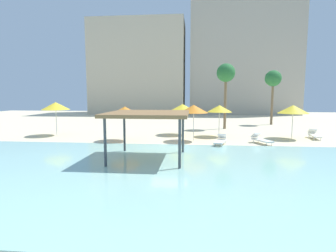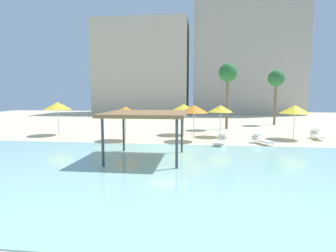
{
  "view_description": "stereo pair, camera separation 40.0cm",
  "coord_description": "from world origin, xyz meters",
  "px_view_note": "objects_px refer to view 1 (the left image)",
  "views": [
    {
      "loc": [
        1.63,
        -17.35,
        3.57
      ],
      "look_at": [
        -0.26,
        2.0,
        1.3
      ],
      "focal_mm": 28.69,
      "sensor_mm": 36.0,
      "label": 1
    },
    {
      "loc": [
        2.03,
        -17.31,
        3.57
      ],
      "look_at": [
        -0.26,
        2.0,
        1.3
      ],
      "focal_mm": 28.69,
      "sensor_mm": 36.0,
      "label": 2
    }
  ],
  "objects_px": {
    "shade_pavilion": "(148,115)",
    "lounge_chair_0": "(261,139)",
    "beach_umbrella_yellow_1": "(293,109)",
    "beach_umbrella_yellow_4": "(219,109)",
    "beach_umbrella_yellow_6": "(56,106)",
    "beach_umbrella_orange_5": "(194,109)",
    "lounge_chair_2": "(314,135)",
    "palm_tree_0": "(226,75)",
    "beach_umbrella_yellow_3": "(182,108)",
    "lounge_chair_1": "(221,140)",
    "palm_tree_1": "(273,80)",
    "beach_umbrella_orange_0": "(125,111)"
  },
  "relations": [
    {
      "from": "beach_umbrella_orange_0",
      "to": "beach_umbrella_yellow_1",
      "type": "bearing_deg",
      "value": 9.9
    },
    {
      "from": "palm_tree_1",
      "to": "lounge_chair_0",
      "type": "bearing_deg",
      "value": -108.31
    },
    {
      "from": "palm_tree_0",
      "to": "lounge_chair_2",
      "type": "bearing_deg",
      "value": -40.94
    },
    {
      "from": "beach_umbrella_yellow_6",
      "to": "palm_tree_1",
      "type": "bearing_deg",
      "value": 26.68
    },
    {
      "from": "beach_umbrella_yellow_3",
      "to": "lounge_chair_1",
      "type": "relative_size",
      "value": 1.38
    },
    {
      "from": "beach_umbrella_orange_5",
      "to": "beach_umbrella_yellow_4",
      "type": "bearing_deg",
      "value": 48.56
    },
    {
      "from": "beach_umbrella_yellow_1",
      "to": "beach_umbrella_yellow_6",
      "type": "height_order",
      "value": "beach_umbrella_yellow_6"
    },
    {
      "from": "lounge_chair_1",
      "to": "lounge_chair_2",
      "type": "height_order",
      "value": "same"
    },
    {
      "from": "beach_umbrella_yellow_6",
      "to": "palm_tree_0",
      "type": "xyz_separation_m",
      "value": [
        15.3,
        6.08,
        3.05
      ]
    },
    {
      "from": "beach_umbrella_yellow_6",
      "to": "lounge_chair_1",
      "type": "xyz_separation_m",
      "value": [
        13.99,
        -3.22,
        -2.26
      ]
    },
    {
      "from": "lounge_chair_0",
      "to": "palm_tree_1",
      "type": "distance_m",
      "value": 14.73
    },
    {
      "from": "beach_umbrella_yellow_3",
      "to": "lounge_chair_1",
      "type": "height_order",
      "value": "beach_umbrella_yellow_3"
    },
    {
      "from": "beach_umbrella_orange_0",
      "to": "beach_umbrella_yellow_6",
      "type": "relative_size",
      "value": 0.91
    },
    {
      "from": "beach_umbrella_yellow_3",
      "to": "palm_tree_1",
      "type": "distance_m",
      "value": 14.1
    },
    {
      "from": "beach_umbrella_yellow_4",
      "to": "beach_umbrella_orange_5",
      "type": "xyz_separation_m",
      "value": [
        -2.19,
        -2.48,
        0.1
      ]
    },
    {
      "from": "lounge_chair_0",
      "to": "lounge_chair_1",
      "type": "bearing_deg",
      "value": -100.76
    },
    {
      "from": "shade_pavilion",
      "to": "lounge_chair_0",
      "type": "distance_m",
      "value": 9.5
    },
    {
      "from": "beach_umbrella_yellow_4",
      "to": "beach_umbrella_yellow_1",
      "type": "bearing_deg",
      "value": -6.01
    },
    {
      "from": "beach_umbrella_yellow_1",
      "to": "lounge_chair_1",
      "type": "bearing_deg",
      "value": -150.83
    },
    {
      "from": "palm_tree_1",
      "to": "beach_umbrella_yellow_3",
      "type": "bearing_deg",
      "value": -138.26
    },
    {
      "from": "lounge_chair_0",
      "to": "lounge_chair_1",
      "type": "relative_size",
      "value": 0.99
    },
    {
      "from": "beach_umbrella_yellow_3",
      "to": "lounge_chair_0",
      "type": "xyz_separation_m",
      "value": [
        5.94,
        -3.97,
        -2.08
      ]
    },
    {
      "from": "lounge_chair_0",
      "to": "palm_tree_1",
      "type": "relative_size",
      "value": 0.31
    },
    {
      "from": "shade_pavilion",
      "to": "palm_tree_1",
      "type": "height_order",
      "value": "palm_tree_1"
    },
    {
      "from": "beach_umbrella_yellow_6",
      "to": "lounge_chair_0",
      "type": "relative_size",
      "value": 1.49
    },
    {
      "from": "beach_umbrella_yellow_4",
      "to": "beach_umbrella_yellow_6",
      "type": "xyz_separation_m",
      "value": [
        -14.23,
        -0.79,
        0.2
      ]
    },
    {
      "from": "shade_pavilion",
      "to": "palm_tree_1",
      "type": "bearing_deg",
      "value": 57.85
    },
    {
      "from": "beach_umbrella_yellow_6",
      "to": "lounge_chair_0",
      "type": "distance_m",
      "value": 17.3
    },
    {
      "from": "beach_umbrella_yellow_1",
      "to": "lounge_chair_0",
      "type": "relative_size",
      "value": 1.39
    },
    {
      "from": "beach_umbrella_orange_5",
      "to": "beach_umbrella_yellow_1",
      "type": "bearing_deg",
      "value": 13.1
    },
    {
      "from": "lounge_chair_0",
      "to": "beach_umbrella_yellow_1",
      "type": "bearing_deg",
      "value": 104.64
    },
    {
      "from": "beach_umbrella_orange_0",
      "to": "beach_umbrella_yellow_6",
      "type": "xyz_separation_m",
      "value": [
        -6.75,
        2.15,
        0.25
      ]
    },
    {
      "from": "beach_umbrella_yellow_4",
      "to": "beach_umbrella_orange_0",
      "type": "bearing_deg",
      "value": -158.56
    },
    {
      "from": "beach_umbrella_yellow_4",
      "to": "lounge_chair_0",
      "type": "distance_m",
      "value": 4.71
    },
    {
      "from": "beach_umbrella_yellow_3",
      "to": "lounge_chair_0",
      "type": "distance_m",
      "value": 7.44
    },
    {
      "from": "beach_umbrella_orange_0",
      "to": "beach_umbrella_orange_5",
      "type": "bearing_deg",
      "value": 4.93
    },
    {
      "from": "beach_umbrella_yellow_1",
      "to": "beach_umbrella_yellow_4",
      "type": "bearing_deg",
      "value": 173.99
    },
    {
      "from": "beach_umbrella_yellow_6",
      "to": "palm_tree_1",
      "type": "xyz_separation_m",
      "value": [
        21.33,
        10.72,
        2.74
      ]
    },
    {
      "from": "shade_pavilion",
      "to": "beach_umbrella_yellow_3",
      "type": "distance_m",
      "value": 9.63
    },
    {
      "from": "beach_umbrella_yellow_3",
      "to": "palm_tree_1",
      "type": "height_order",
      "value": "palm_tree_1"
    },
    {
      "from": "lounge_chair_2",
      "to": "palm_tree_0",
      "type": "relative_size",
      "value": 0.29
    },
    {
      "from": "lounge_chair_0",
      "to": "lounge_chair_1",
      "type": "xyz_separation_m",
      "value": [
        -2.99,
        -0.79,
        0.0
      ]
    },
    {
      "from": "beach_umbrella_orange_0",
      "to": "lounge_chair_2",
      "type": "bearing_deg",
      "value": 9.38
    },
    {
      "from": "lounge_chair_0",
      "to": "lounge_chair_2",
      "type": "height_order",
      "value": "same"
    },
    {
      "from": "shade_pavilion",
      "to": "lounge_chair_0",
      "type": "relative_size",
      "value": 2.22
    },
    {
      "from": "beach_umbrella_orange_0",
      "to": "lounge_chair_1",
      "type": "distance_m",
      "value": 7.59
    },
    {
      "from": "lounge_chair_0",
      "to": "beach_umbrella_yellow_3",
      "type": "bearing_deg",
      "value": -149.25
    },
    {
      "from": "beach_umbrella_yellow_1",
      "to": "lounge_chair_0",
      "type": "xyz_separation_m",
      "value": [
        -3.09,
        -2.6,
        -2.07
      ]
    },
    {
      "from": "beach_umbrella_orange_0",
      "to": "beach_umbrella_yellow_1",
      "type": "height_order",
      "value": "beach_umbrella_yellow_1"
    },
    {
      "from": "palm_tree_1",
      "to": "beach_umbrella_yellow_6",
      "type": "bearing_deg",
      "value": -153.32
    }
  ]
}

